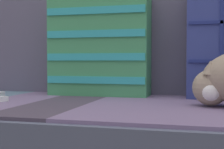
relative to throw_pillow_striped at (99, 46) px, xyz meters
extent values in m
cube|color=#4C5166|center=(0.15, -0.21, -0.33)|extent=(1.84, 0.84, 0.22)
cube|color=slate|center=(-0.25, -0.23, -0.21)|extent=(0.20, 0.75, 0.01)
cube|color=#423847|center=(-0.05, -0.23, -0.21)|extent=(0.20, 0.75, 0.01)
cube|color=slate|center=(0.15, -0.23, -0.21)|extent=(0.20, 0.75, 0.01)
cube|color=slate|center=(0.34, -0.23, -0.21)|extent=(0.20, 0.75, 0.01)
cube|color=#514C60|center=(0.15, 0.15, 0.07)|extent=(1.84, 0.14, 0.55)
cube|color=navy|center=(0.49, -0.07, 0.01)|extent=(0.01, 0.01, 0.41)
cube|color=#3D8956|center=(0.00, 0.00, 0.00)|extent=(0.42, 0.13, 0.42)
cube|color=teal|center=(0.00, -0.07, -0.14)|extent=(0.41, 0.01, 0.03)
cube|color=teal|center=(0.00, -0.07, -0.05)|extent=(0.41, 0.01, 0.03)
cube|color=teal|center=(0.00, -0.07, 0.05)|extent=(0.41, 0.01, 0.03)
cube|color=teal|center=(0.00, -0.07, 0.14)|extent=(0.41, 0.01, 0.03)
sphere|color=gray|center=(0.45, -0.26, -0.15)|extent=(0.11, 0.11, 0.11)
sphere|color=white|center=(0.45, -0.29, -0.16)|extent=(0.06, 0.06, 0.06)
cone|color=gray|center=(0.45, -0.29, -0.08)|extent=(0.04, 0.04, 0.04)
cone|color=gray|center=(0.45, -0.22, -0.08)|extent=(0.04, 0.04, 0.04)
cube|color=black|center=(-0.39, -0.13, -0.20)|extent=(0.03, 0.01, 0.02)
cube|color=black|center=(-0.27, -0.30, -0.20)|extent=(0.03, 0.02, 0.02)
camera|label=1|loc=(0.43, -1.39, -0.06)|focal=55.00mm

